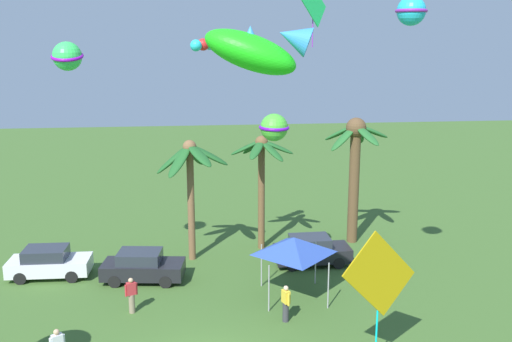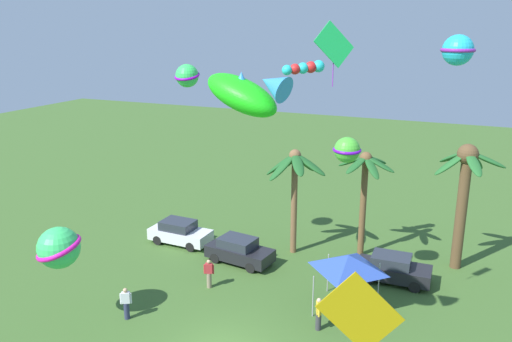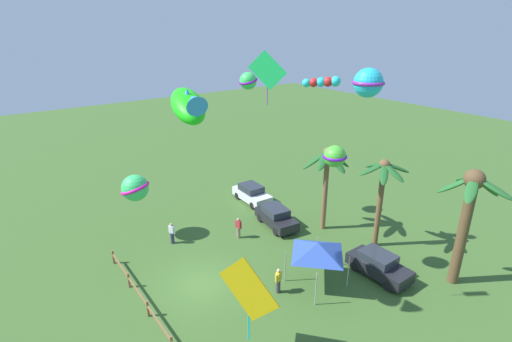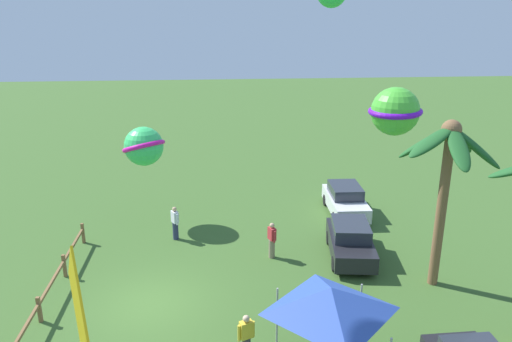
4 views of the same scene
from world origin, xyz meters
name	(u,v)px [view 3 (image 3 of 4)]	position (x,y,z in m)	size (l,w,h in m)	color
ground_plane	(202,284)	(0.00, 0.00, 0.00)	(120.00, 120.00, 0.00)	#3D6028
palm_tree_0	(383,181)	(3.33, 11.93, 4.86)	(3.51, 3.33, 6.40)	brown
palm_tree_1	(326,167)	(-0.57, 10.67, 5.01)	(3.86, 3.81, 6.45)	brown
palm_tree_2	(469,205)	(8.69, 12.43, 5.12)	(3.81, 3.75, 7.24)	brown
rail_fence	(147,307)	(0.70, -3.59, 0.60)	(12.06, 0.12, 0.95)	brown
parked_car_0	(252,194)	(-7.57, 9.09, 0.75)	(3.95, 1.83, 1.51)	silver
parked_car_1	(379,265)	(5.63, 9.25, 0.75)	(3.93, 1.79, 1.51)	black
parked_car_2	(276,217)	(-2.96, 8.09, 0.75)	(4.09, 2.21, 1.51)	black
spectator_0	(172,233)	(-5.30, 0.55, 0.81)	(0.49, 0.38, 1.59)	#2D3351
spectator_1	(238,228)	(-3.16, 4.75, 0.81)	(0.52, 0.35, 1.59)	gray
spectator_2	(278,280)	(3.27, 3.23, 0.81)	(0.35, 0.52, 1.59)	#38383D
festival_tent	(318,248)	(3.99, 5.52, 2.47)	(2.86, 2.86, 2.85)	#9E9EA3
kite_diamond_0	(248,291)	(5.84, -0.65, 3.56)	(2.98, 1.23, 4.44)	#B9970D
kite_ball_1	(135,188)	(-7.57, -0.94, 3.85)	(2.88, 2.88, 1.88)	#39D567
kite_ball_2	(368,83)	(7.99, 3.39, 12.51)	(1.55, 1.56, 1.11)	#22BDDD
kite_ball_3	(248,81)	(-5.65, 7.44, 10.75)	(1.38, 1.38, 1.24)	#36DA5A
kite_diamond_4	(267,71)	(3.85, 1.83, 12.67)	(1.19, 1.25, 2.36)	#1FD55B
kite_tube_5	(323,82)	(0.60, 8.59, 11.28)	(1.87, 1.73, 0.72)	#25D2D7
kite_fish_6	(189,105)	(1.58, -0.88, 11.16)	(3.63, 2.13, 1.99)	#1CD617
kite_ball_7	(335,156)	(3.30, 7.15, 7.57)	(1.87, 1.87, 1.26)	green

